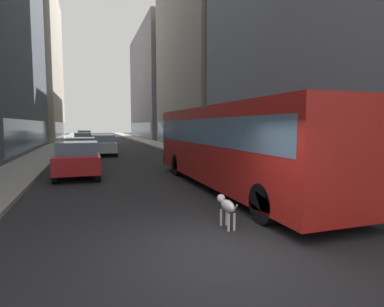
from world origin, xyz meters
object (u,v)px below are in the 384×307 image
Objects in this scene: car_grey_wagon at (80,150)px; dalmatian_dog at (226,206)px; car_red_coupe at (78,159)px; transit_bus at (232,141)px; car_white_van at (84,136)px; car_yellow_taxi at (83,141)px; pedestrian_with_handbag at (338,165)px; car_silver_sedan at (103,145)px.

car_grey_wagon reaches higher than dalmatian_dog.
car_grey_wagon is at bearing 90.00° from car_red_coupe.
car_grey_wagon is (-5.60, 9.91, -0.95)m from transit_bus.
car_yellow_taxi is (0.00, -14.68, -0.01)m from car_white_van.
car_yellow_taxi is at bearing -90.00° from car_white_van.
transit_bus is at bearing -76.08° from car_yellow_taxi.
car_grey_wagon is at bearing -90.00° from car_yellow_taxi.
car_red_coupe is at bearing -90.00° from car_yellow_taxi.
car_white_van is 1.16× the size of car_yellow_taxi.
car_white_van is at bearing 90.00° from car_red_coupe.
car_grey_wagon is 14.79m from pedestrian_with_handbag.
car_red_coupe is (0.00, -5.05, 0.00)m from car_grey_wagon.
pedestrian_with_handbag reaches higher than dalmatian_dog.
car_white_van is 4.90× the size of dalmatian_dog.
car_yellow_taxi is 2.41× the size of pedestrian_with_handbag.
car_yellow_taxi is at bearing 103.92° from transit_bus.
pedestrian_with_handbag is at bearing -70.75° from car_yellow_taxi.
pedestrian_with_handbag is at bearing -38.90° from car_red_coupe.
car_grey_wagon and car_silver_sedan have the same top height.
car_grey_wagon is 0.99× the size of car_red_coupe.
pedestrian_with_handbag reaches higher than car_yellow_taxi.
car_grey_wagon is at bearing -90.00° from car_white_van.
car_white_van is 32.42m from car_red_coupe.
car_red_coupe reaches higher than dalmatian_dog.
dalmatian_dog is (3.50, -41.37, -0.31)m from car_white_van.
car_white_van is at bearing 90.00° from car_yellow_taxi.
car_silver_sedan is at bearing 72.81° from car_grey_wagon.
car_yellow_taxi reaches higher than dalmatian_dog.
pedestrian_with_handbag is (5.12, 1.99, 0.50)m from dalmatian_dog.
car_grey_wagon is 1.00× the size of car_silver_sedan.
car_silver_sedan is at bearing 112.24° from pedestrian_with_handbag.
transit_bus is 2.53× the size of car_grey_wagon.
transit_bus reaches higher than car_white_van.
car_red_coupe and car_silver_sedan have the same top height.
car_red_coupe is at bearing 139.07° from transit_bus.
dalmatian_dog is (3.50, -14.00, -0.31)m from car_grey_wagon.
transit_bus is 7.47m from car_red_coupe.
car_grey_wagon is 12.69m from car_yellow_taxi.
dalmatian_dog is 5.52m from pedestrian_with_handbag.
transit_bus is 4.77m from dalmatian_dog.
car_white_van and car_red_coupe have the same top height.
car_yellow_taxi is 26.17m from pedestrian_with_handbag.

